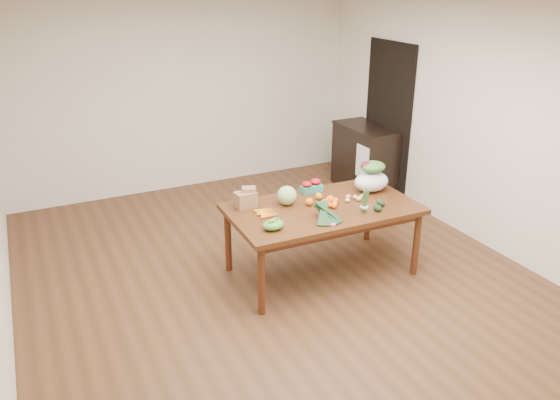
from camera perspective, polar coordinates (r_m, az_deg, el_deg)
name	(u,v)px	position (r m, az deg, el deg)	size (l,w,h in m)	color
floor	(277,278)	(5.72, -0.29, -8.14)	(6.00, 6.00, 0.00)	#57341D
ceiling	(277,2)	(4.92, -0.36, 19.98)	(5.00, 6.00, 0.02)	white
room_walls	(277,154)	(5.16, -0.32, 4.83)	(5.02, 6.02, 2.70)	silver
dining_table	(322,240)	(5.67, 4.37, -4.17)	(1.89, 1.05, 0.75)	#4E2612
doorway_dark	(388,119)	(7.82, 11.17, 8.33)	(0.02, 1.00, 2.10)	black
cabinet	(365,158)	(7.92, 8.83, 4.31)	(0.52, 1.02, 0.94)	black
dish_towel	(362,162)	(7.51, 8.59, 3.93)	(0.02, 0.28, 0.45)	white
paper_bag	(246,198)	(5.46, -3.62, 0.20)	(0.28, 0.23, 0.20)	olive
cabbage	(287,195)	(5.51, 0.72, 0.47)	(0.20, 0.20, 0.20)	#A5D279
strawberry_basket_a	(307,188)	(5.83, 2.80, 1.22)	(0.11, 0.11, 0.10)	red
strawberry_basket_b	(316,186)	(5.89, 3.74, 1.47)	(0.12, 0.12, 0.11)	red
orange_a	(309,202)	(5.52, 3.08, -0.19)	(0.08, 0.08, 0.08)	orange
orange_b	(319,196)	(5.67, 4.07, 0.40)	(0.08, 0.08, 0.08)	orange
orange_c	(330,199)	(5.60, 5.29, 0.10)	(0.08, 0.08, 0.08)	orange
mandarin_cluster	(331,201)	(5.53, 5.35, -0.12)	(0.18, 0.18, 0.10)	#FF5F0F
carrots	(268,212)	(5.33, -1.29, -1.30)	(0.22, 0.22, 0.03)	orange
snap_pea_bag	(273,225)	(5.00, -0.70, -2.61)	(0.21, 0.15, 0.09)	green
kale_bunch	(328,214)	(5.16, 5.03, -1.46)	(0.32, 0.40, 0.16)	black
asparagus_bundle	(365,201)	(5.37, 8.85, -0.10)	(0.08, 0.08, 0.25)	#4E7937
potato_a	(348,200)	(5.63, 7.08, -0.02)	(0.06, 0.05, 0.05)	#DDC67F
potato_b	(359,199)	(5.68, 8.23, 0.14)	(0.06, 0.05, 0.05)	tan
potato_c	(355,197)	(5.73, 7.86, 0.31)	(0.05, 0.05, 0.04)	#DCB27F
potato_d	(348,197)	(5.72, 7.15, 0.33)	(0.06, 0.05, 0.05)	tan
potato_e	(362,196)	(5.74, 8.61, 0.37)	(0.06, 0.05, 0.05)	tan
avocado_a	(378,208)	(5.47, 10.16, -0.84)	(0.07, 0.10, 0.07)	black
avocado_b	(381,203)	(5.59, 10.49, -0.29)	(0.07, 0.10, 0.07)	black
salad_bag	(372,178)	(5.93, 9.55, 2.31)	(0.39, 0.29, 0.30)	silver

